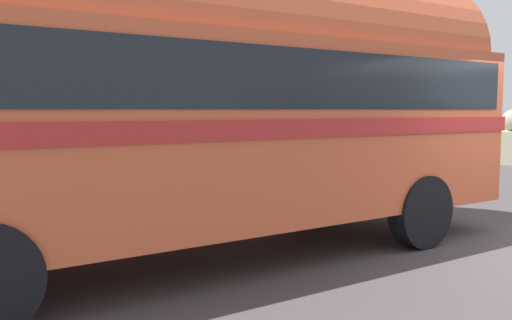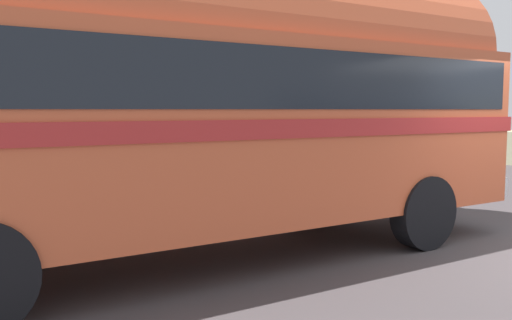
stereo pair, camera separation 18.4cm
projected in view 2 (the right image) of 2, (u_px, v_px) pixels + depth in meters
The scene contains 2 objects.
vintage_coach at pixel (205, 91), 6.50m from camera, with size 4.31×8.90×3.70m.
second_coach at pixel (24, 97), 9.95m from camera, with size 3.98×8.88×3.70m.
Camera 2 is at (1.82, -7.47, 1.83)m, focal length 38.43 mm.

